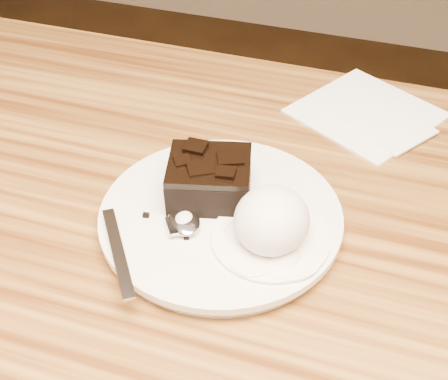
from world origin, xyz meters
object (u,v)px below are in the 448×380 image
(plate, at_px, (221,220))
(brownie, at_px, (210,182))
(ice_cream_scoop, at_px, (272,220))
(napkin, at_px, (366,112))
(spoon, at_px, (184,222))

(plate, bearing_deg, brownie, 132.56)
(ice_cream_scoop, xyz_separation_m, napkin, (0.05, 0.27, -0.04))
(ice_cream_scoop, distance_m, napkin, 0.27)
(plate, bearing_deg, ice_cream_scoop, -20.39)
(napkin, bearing_deg, ice_cream_scoop, -101.02)
(plate, xyz_separation_m, ice_cream_scoop, (0.06, -0.02, 0.03))
(plate, distance_m, spoon, 0.04)
(ice_cream_scoop, distance_m, spoon, 0.09)
(brownie, height_order, ice_cream_scoop, ice_cream_scoop)
(plate, distance_m, napkin, 0.27)
(plate, bearing_deg, spoon, -133.42)
(napkin, bearing_deg, brownie, -119.11)
(spoon, height_order, napkin, spoon)
(spoon, bearing_deg, plate, 11.18)
(brownie, bearing_deg, plate, -47.44)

